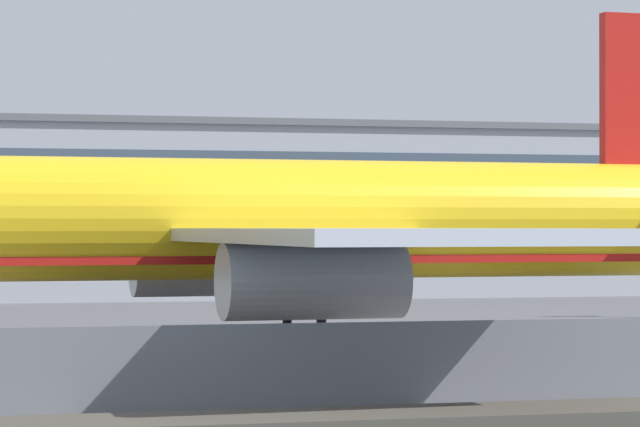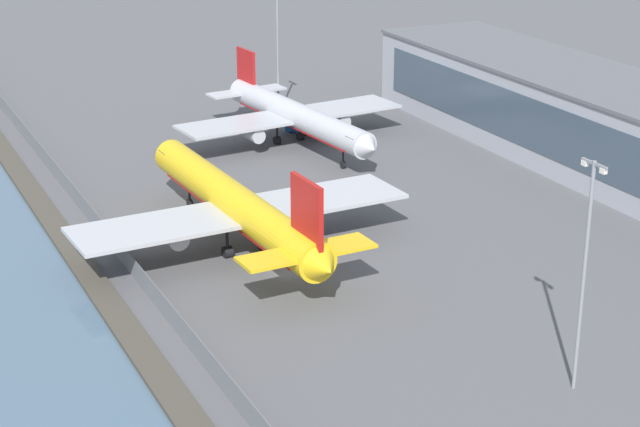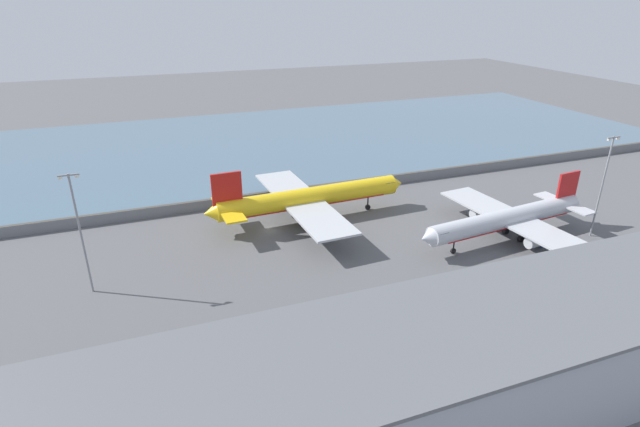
% 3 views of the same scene
% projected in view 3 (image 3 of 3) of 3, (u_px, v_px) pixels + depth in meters
% --- Properties ---
extents(ground_plane, '(500.00, 500.00, 0.00)m').
position_uv_depth(ground_plane, '(269.00, 230.00, 110.24)').
color(ground_plane, '#565659').
extents(waterfront_lagoon, '(320.00, 98.00, 0.01)m').
position_uv_depth(waterfront_lagoon, '(214.00, 146.00, 171.04)').
color(waterfront_lagoon, slate).
rests_on(waterfront_lagoon, ground).
extents(shoreline_seawall, '(320.00, 3.00, 0.50)m').
position_uv_depth(shoreline_seawall, '(248.00, 197.00, 127.69)').
color(shoreline_seawall, '#474238').
rests_on(shoreline_seawall, ground).
extents(perimeter_fence, '(280.00, 0.10, 2.53)m').
position_uv_depth(perimeter_fence, '(252.00, 199.00, 123.43)').
color(perimeter_fence, slate).
rests_on(perimeter_fence, ground).
extents(cargo_jet_yellow, '(48.37, 41.45, 14.08)m').
position_uv_depth(cargo_jet_yellow, '(307.00, 199.00, 112.82)').
color(cargo_jet_yellow, yellow).
rests_on(cargo_jet_yellow, ground).
extents(passenger_jet_silver, '(43.78, 37.85, 12.59)m').
position_uv_depth(passenger_jet_silver, '(509.00, 219.00, 104.09)').
color(passenger_jet_silver, silver).
rests_on(passenger_jet_silver, ground).
extents(baggage_tug, '(3.32, 1.86, 1.80)m').
position_uv_depth(baggage_tug, '(322.00, 196.00, 126.72)').
color(baggage_tug, yellow).
rests_on(baggage_tug, ground).
extents(ops_van, '(5.51, 4.58, 2.48)m').
position_uv_depth(ops_van, '(541.00, 237.00, 104.03)').
color(ops_van, '#19519E').
rests_on(ops_van, ground).
extents(terminal_building, '(113.85, 20.55, 13.13)m').
position_uv_depth(terminal_building, '(459.00, 366.00, 60.35)').
color(terminal_building, '#9EA3AD').
rests_on(terminal_building, ground).
extents(apron_light_mast_apron_west, '(3.20, 0.40, 21.82)m').
position_uv_depth(apron_light_mast_apron_west, '(80.00, 229.00, 82.55)').
color(apron_light_mast_apron_west, gray).
rests_on(apron_light_mast_apron_west, ground).
extents(apron_light_mast_apron_east, '(3.20, 0.40, 22.01)m').
position_uv_depth(apron_light_mast_apron_east, '(603.00, 182.00, 102.60)').
color(apron_light_mast_apron_east, gray).
rests_on(apron_light_mast_apron_east, ground).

